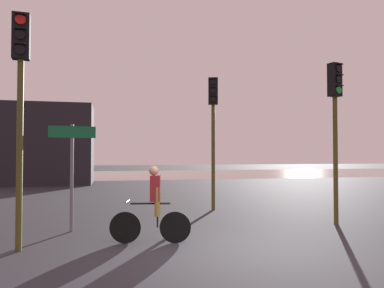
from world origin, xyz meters
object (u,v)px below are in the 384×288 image
traffic_light_center (213,118)px  distant_building (25,145)px  cyclist (153,204)px  traffic_light_near_left (20,86)px  traffic_light_near_right (335,112)px  direction_sign_post (72,161)px

traffic_light_center → distant_building: bearing=-41.1°
cyclist → traffic_light_near_left: bearing=103.3°
traffic_light_center → traffic_light_near_right: bearing=144.0°
traffic_light_near_right → cyclist: (-5.02, -1.07, -2.19)m
traffic_light_near_right → traffic_light_near_left: size_ratio=0.94×
traffic_light_near_right → traffic_light_near_left: 7.73m
traffic_light_center → traffic_light_near_left: size_ratio=0.96×
distant_building → direction_sign_post: (4.24, -15.63, -0.79)m
distant_building → cyclist: 18.33m
traffic_light_near_right → cyclist: size_ratio=2.57×
traffic_light_center → direction_sign_post: traffic_light_center is taller
distant_building → traffic_light_near_left: distant_building is taller
traffic_light_near_left → direction_sign_post: 2.41m
traffic_light_near_left → direction_sign_post: (0.82, 1.70, -1.51)m
cyclist → direction_sign_post: bearing=59.5°
traffic_light_center → direction_sign_post: (-4.30, -2.64, -1.40)m
distant_building → cyclist: (6.04, -17.23, -1.67)m
traffic_light_near_left → cyclist: bearing=176.5°
traffic_light_near_right → traffic_light_near_left: bearing=-7.1°
direction_sign_post → traffic_light_near_right: bearing=165.7°
traffic_light_near_left → cyclist: traffic_light_near_left is taller
traffic_light_near_right → direction_sign_post: traffic_light_near_right is taller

